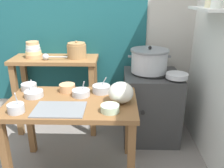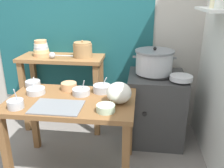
% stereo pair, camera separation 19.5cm
% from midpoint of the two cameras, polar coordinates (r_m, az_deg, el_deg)
% --- Properties ---
extents(wall_back, '(4.40, 0.12, 2.60)m').
position_cam_midpoint_polar(wall_back, '(2.91, -8.51, 15.14)').
color(wall_back, '#B2ADA3').
rests_on(wall_back, ground).
extents(prep_table, '(1.10, 0.66, 0.72)m').
position_cam_midpoint_polar(prep_table, '(2.13, -11.97, -6.70)').
color(prep_table, brown).
rests_on(prep_table, ground).
extents(back_shelf_table, '(0.96, 0.40, 0.90)m').
position_cam_midpoint_polar(back_shelf_table, '(2.86, -15.08, 1.73)').
color(back_shelf_table, olive).
rests_on(back_shelf_table, ground).
extents(stove_block, '(0.60, 0.61, 0.78)m').
position_cam_midpoint_polar(stove_block, '(2.75, 7.13, -5.12)').
color(stove_block, '#383838').
rests_on(stove_block, ground).
extents(steamer_pot, '(0.45, 0.41, 0.28)m').
position_cam_midpoint_polar(steamer_pot, '(2.58, 6.71, 5.52)').
color(steamer_pot, '#B7BABF').
rests_on(steamer_pot, stove_block).
extents(clay_pot, '(0.21, 0.21, 0.19)m').
position_cam_midpoint_polar(clay_pot, '(2.72, -10.44, 7.80)').
color(clay_pot, '#A37A4C').
rests_on(clay_pot, back_shelf_table).
extents(bowl_stack_enamel, '(0.18, 0.18, 0.18)m').
position_cam_midpoint_polar(bowl_stack_enamel, '(2.85, -20.09, 7.45)').
color(bowl_stack_enamel, tan).
rests_on(bowl_stack_enamel, back_shelf_table).
extents(ladle, '(0.27, 0.07, 0.07)m').
position_cam_midpoint_polar(ladle, '(2.72, -17.27, 6.17)').
color(ladle, '#B7BABF').
rests_on(ladle, back_shelf_table).
extents(serving_tray, '(0.40, 0.28, 0.01)m').
position_cam_midpoint_polar(serving_tray, '(1.95, -15.19, -5.88)').
color(serving_tray, slate).
rests_on(serving_tray, prep_table).
extents(plastic_bag, '(0.21, 0.20, 0.18)m').
position_cam_midpoint_polar(plastic_bag, '(1.98, -0.69, -2.08)').
color(plastic_bag, silver).
rests_on(plastic_bag, prep_table).
extents(wide_pan, '(0.22, 0.22, 0.05)m').
position_cam_midpoint_polar(wide_pan, '(2.46, 13.00, 1.90)').
color(wide_pan, '#B7BABF').
rests_on(wide_pan, stove_block).
extents(prep_bowl_0, '(0.14, 0.14, 0.06)m').
position_cam_midpoint_polar(prep_bowl_0, '(2.41, -21.32, -0.62)').
color(prep_bowl_0, '#B7BABF').
rests_on(prep_bowl_0, prep_table).
extents(prep_bowl_1, '(0.13, 0.13, 0.18)m').
position_cam_midpoint_polar(prep_bowl_1, '(2.01, -24.47, -5.24)').
color(prep_bowl_1, '#B7BABF').
rests_on(prep_bowl_1, prep_table).
extents(prep_bowl_2, '(0.16, 0.16, 0.15)m').
position_cam_midpoint_polar(prep_bowl_2, '(2.20, -5.09, -1.14)').
color(prep_bowl_2, '#B7BABF').
rests_on(prep_bowl_2, prep_table).
extents(prep_bowl_3, '(0.16, 0.16, 0.14)m').
position_cam_midpoint_polar(prep_bowl_3, '(2.16, -9.95, -2.05)').
color(prep_bowl_3, '#B7BABF').
rests_on(prep_bowl_3, prep_table).
extents(prep_bowl_4, '(0.16, 0.16, 0.15)m').
position_cam_midpoint_polar(prep_bowl_4, '(2.25, -20.46, -2.18)').
color(prep_bowl_4, '#B7BABF').
rests_on(prep_bowl_4, prep_table).
extents(prep_bowl_5, '(0.15, 0.15, 0.07)m').
position_cam_midpoint_polar(prep_bowl_5, '(2.28, -13.01, -0.85)').
color(prep_bowl_5, tan).
rests_on(prep_bowl_5, prep_table).
extents(prep_bowl_6, '(0.15, 0.15, 0.05)m').
position_cam_midpoint_polar(prep_bowl_6, '(1.85, -3.51, -5.79)').
color(prep_bowl_6, '#B7D1AD').
rests_on(prep_bowl_6, prep_table).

